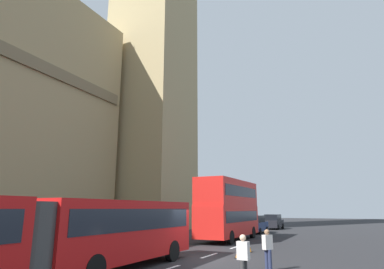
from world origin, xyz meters
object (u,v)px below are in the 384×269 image
at_px(double_decker_bus, 229,207).
at_px(pedestrian_by_kerb, 268,248).
at_px(sedan_trailing, 274,222).
at_px(articulated_bus, 19,235).
at_px(traffic_cone_middle, 249,247).
at_px(pedestrian_near_cones, 243,258).
at_px(traffic_cone_west, 238,253).
at_px(sedan_lead, 255,224).

distance_m(double_decker_bus, pedestrian_by_kerb, 13.44).
height_order(sedan_trailing, pedestrian_by_kerb, sedan_trailing).
height_order(articulated_bus, sedan_trailing, articulated_bus).
relative_size(traffic_cone_middle, pedestrian_near_cones, 0.34).
bearing_deg(sedan_trailing, pedestrian_by_kerb, -167.99).
xyz_separation_m(sedan_trailing, traffic_cone_west, (-25.77, -3.80, -0.63)).
relative_size(pedestrian_near_cones, pedestrian_by_kerb, 1.00).
bearing_deg(double_decker_bus, pedestrian_by_kerb, -153.00).
height_order(sedan_lead, traffic_cone_west, sedan_lead).
distance_m(double_decker_bus, pedestrian_near_cones, 16.26).
relative_size(double_decker_bus, traffic_cone_west, 15.59).
xyz_separation_m(articulated_bus, traffic_cone_middle, (12.76, -3.58, -1.46)).
relative_size(articulated_bus, traffic_cone_west, 32.22).
height_order(articulated_bus, sedan_lead, articulated_bus).
height_order(sedan_trailing, pedestrian_near_cones, sedan_trailing).
bearing_deg(articulated_bus, sedan_lead, 0.55).
xyz_separation_m(double_decker_bus, traffic_cone_west, (-8.99, -3.75, -2.43)).
height_order(articulated_bus, double_decker_bus, double_decker_bus).
bearing_deg(traffic_cone_west, pedestrian_near_cones, -159.75).
bearing_deg(traffic_cone_middle, traffic_cone_west, -176.19).
xyz_separation_m(articulated_bus, pedestrian_near_cones, (4.17, -5.97, -0.83)).
bearing_deg(pedestrian_by_kerb, sedan_lead, 16.93).
relative_size(articulated_bus, pedestrian_by_kerb, 11.06).
xyz_separation_m(pedestrian_near_cones, pedestrian_by_kerb, (3.15, -0.07, 0.00)).
xyz_separation_m(articulated_bus, double_decker_bus, (19.19, 0.00, 0.96)).
bearing_deg(sedan_lead, double_decker_bus, -178.26).
bearing_deg(pedestrian_by_kerb, traffic_cone_west, 38.59).
relative_size(double_decker_bus, pedestrian_by_kerb, 5.35).
distance_m(traffic_cone_west, pedestrian_near_cones, 6.46).
xyz_separation_m(articulated_bus, pedestrian_by_kerb, (7.32, -6.04, -0.83)).
distance_m(double_decker_bus, traffic_cone_west, 10.03).
height_order(double_decker_bus, pedestrian_near_cones, double_decker_bus).
height_order(sedan_lead, pedestrian_by_kerb, sedan_lead).
bearing_deg(traffic_cone_middle, pedestrian_by_kerb, -155.58).
distance_m(double_decker_bus, sedan_trailing, 16.88).
bearing_deg(pedestrian_by_kerb, pedestrian_near_cones, 178.68).
bearing_deg(traffic_cone_middle, sedan_trailing, 8.87).
height_order(articulated_bus, pedestrian_near_cones, articulated_bus).
xyz_separation_m(sedan_lead, pedestrian_near_cones, (-23.90, -6.24, -0.00)).
distance_m(sedan_lead, traffic_cone_west, 18.33).
height_order(double_decker_bus, pedestrian_by_kerb, double_decker_bus).
height_order(double_decker_bus, sedan_trailing, double_decker_bus).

